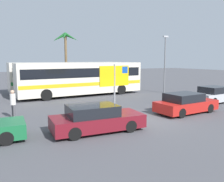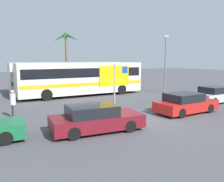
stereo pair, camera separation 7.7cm
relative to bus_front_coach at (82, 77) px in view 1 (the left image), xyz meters
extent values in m
plane|color=#4C4C51|center=(-0.31, -10.38, -1.78)|extent=(120.00, 120.00, 0.00)
cube|color=silver|center=(0.00, 0.00, -0.06)|extent=(12.04, 2.63, 2.90)
cube|color=black|center=(0.00, 0.00, 0.49)|extent=(11.56, 2.66, 0.84)
cube|color=gold|center=(0.00, 0.00, -0.57)|extent=(11.92, 2.66, 0.32)
cylinder|color=black|center=(3.73, 1.19, -1.28)|extent=(1.00, 0.28, 1.00)
cylinder|color=black|center=(3.73, -1.19, -1.28)|extent=(1.00, 0.28, 1.00)
cylinder|color=black|center=(-3.73, 1.19, -1.28)|extent=(1.00, 0.28, 1.00)
cylinder|color=black|center=(-3.73, -1.19, -1.28)|extent=(1.00, 0.28, 1.00)
cube|color=silver|center=(-0.16, 3.59, -0.06)|extent=(12.04, 2.63, 2.90)
cube|color=black|center=(-0.16, 3.59, 0.49)|extent=(11.56, 2.66, 0.84)
cube|color=#23843D|center=(-0.16, 3.59, -0.57)|extent=(11.92, 2.66, 0.32)
cylinder|color=black|center=(3.57, 4.78, -1.28)|extent=(1.00, 0.28, 1.00)
cylinder|color=black|center=(3.57, 2.40, -1.28)|extent=(1.00, 0.28, 1.00)
cylinder|color=black|center=(-3.89, 4.78, -1.28)|extent=(1.00, 0.28, 1.00)
cylinder|color=black|center=(-3.89, 2.40, -1.28)|extent=(1.00, 0.28, 1.00)
cylinder|color=gray|center=(-0.97, -8.06, -0.18)|extent=(0.11, 0.11, 3.20)
cube|color=yellow|center=(-0.97, -8.06, 0.67)|extent=(2.20, 0.19, 1.30)
cube|color=#1447A8|center=(-0.17, -8.01, 1.04)|extent=(0.44, 0.10, 0.44)
cube|color=maroon|center=(-3.61, -10.99, -1.30)|extent=(4.62, 2.24, 0.64)
cube|color=black|center=(-3.87, -10.97, -0.72)|extent=(2.47, 1.90, 0.52)
cylinder|color=black|center=(-2.15, -10.26, -1.48)|extent=(0.61, 0.21, 0.60)
cylinder|color=black|center=(-2.30, -11.96, -1.48)|extent=(0.61, 0.21, 0.60)
cylinder|color=black|center=(-4.92, -10.02, -1.48)|extent=(0.61, 0.21, 0.60)
cylinder|color=black|center=(-5.07, -11.72, -1.48)|extent=(0.61, 0.21, 0.60)
cylinder|color=black|center=(-7.60, -9.32, -1.48)|extent=(0.61, 0.21, 0.60)
cylinder|color=black|center=(-7.73, -10.92, -1.48)|extent=(0.61, 0.21, 0.60)
cube|color=red|center=(3.22, -10.26, -1.30)|extent=(4.34, 1.97, 0.64)
cube|color=black|center=(2.96, -10.27, -0.72)|extent=(2.28, 1.76, 0.52)
cylinder|color=black|center=(4.52, -9.38, -1.48)|extent=(0.61, 0.18, 0.60)
cylinder|color=black|center=(4.57, -11.06, -1.48)|extent=(0.61, 0.18, 0.60)
cylinder|color=black|center=(1.87, -9.47, -1.48)|extent=(0.61, 0.18, 0.60)
cylinder|color=black|center=(1.92, -11.15, -1.48)|extent=(0.61, 0.18, 0.60)
cube|color=#B7BABF|center=(8.19, -8.72, -1.30)|extent=(3.99, 1.82, 0.64)
cube|color=black|center=(7.96, -8.73, -0.72)|extent=(2.09, 1.64, 0.52)
cylinder|color=black|center=(9.40, -7.90, -1.48)|extent=(0.60, 0.17, 0.60)
cylinder|color=black|center=(6.95, -7.95, -1.48)|extent=(0.60, 0.17, 0.60)
cylinder|color=black|center=(6.98, -9.54, -1.48)|extent=(0.60, 0.17, 0.60)
cylinder|color=#4C4C51|center=(-6.94, -6.24, -1.37)|extent=(0.13, 0.13, 0.83)
cylinder|color=#4C4C51|center=(-6.89, -6.41, -1.37)|extent=(0.13, 0.13, 0.83)
cylinder|color=silver|center=(-6.92, -6.33, -0.62)|extent=(0.32, 0.32, 0.66)
sphere|color=tan|center=(-6.92, -6.33, -0.18)|extent=(0.23, 0.23, 0.23)
cylinder|color=slate|center=(8.30, -2.43, 1.07)|extent=(0.14, 0.14, 5.72)
cube|color=#B2B2B7|center=(8.30, -2.43, 4.03)|extent=(0.56, 0.20, 0.16)
cylinder|color=brown|center=(1.35, 8.74, 1.47)|extent=(0.32, 0.32, 6.52)
cone|color=#195623|center=(2.21, 8.82, 4.56)|extent=(1.94, 0.62, 1.14)
cone|color=#195623|center=(1.66, 9.56, 4.59)|extent=(1.09, 1.95, 1.08)
cone|color=#195623|center=(0.78, 9.39, 4.56)|extent=(1.58, 1.73, 1.14)
cone|color=#195623|center=(0.54, 8.66, 4.46)|extent=(1.88, 0.62, 1.33)
cone|color=#195623|center=(0.94, 7.98, 4.55)|extent=(1.29, 1.88, 1.16)
cone|color=#195623|center=(1.77, 7.99, 4.54)|extent=(1.32, 1.87, 1.19)
camera|label=1|loc=(-8.44, -21.08, 1.74)|focal=37.48mm
camera|label=2|loc=(-8.38, -21.11, 1.74)|focal=37.48mm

